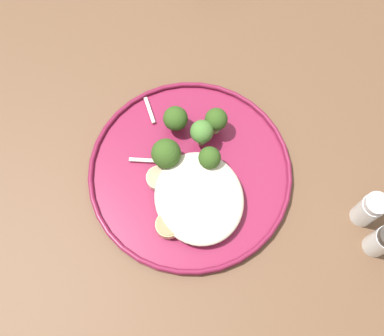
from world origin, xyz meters
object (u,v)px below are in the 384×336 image
Objects in this scene: dinner_plate at (192,171)px; seared_scallop_left_edge at (168,225)px; broccoli_floret_near_rim at (210,160)px; seared_scallop_half_hidden at (232,204)px; broccoli_floret_right_tilted at (202,132)px; salt_shaker at (369,210)px; seared_scallop_large_seared at (159,178)px; broccoli_floret_left_leaning at (175,119)px; broccoli_floret_rear_charred at (216,120)px; broccoli_floret_center_pile at (166,154)px; seared_scallop_on_noodles at (173,172)px; pepper_shaker at (382,241)px.

dinner_plate is 0.09m from seared_scallop_left_edge.
dinner_plate is at bearing -100.57° from broccoli_floret_near_rim.
seared_scallop_half_hidden reaches higher than dinner_plate.
salt_shaker is at bearing 47.64° from broccoli_floret_right_tilted.
broccoli_floret_left_leaning reaches higher than seared_scallop_large_seared.
broccoli_floret_rear_charred and broccoli_floret_right_tilted have the same top height.
broccoli_floret_rear_charred reaches higher than dinner_plate.
dinner_plate is 0.05m from seared_scallop_large_seared.
broccoli_floret_left_leaning is at bearing 152.54° from broccoli_floret_center_pile.
seared_scallop_large_seared is (0.00, -0.05, 0.01)m from dinner_plate.
broccoli_floret_right_tilted is (-0.11, 0.08, 0.02)m from seared_scallop_left_edge.
seared_scallop_half_hidden is at bearing -6.05° from broccoli_floret_rear_charred.
seared_scallop_large_seared is at bearing -116.11° from salt_shaker.
seared_scallop_large_seared is 0.29m from salt_shaker.
broccoli_floret_left_leaning reaches higher than dinner_plate.
seared_scallop_on_noodles is (-0.00, -0.03, 0.01)m from dinner_plate.
seared_scallop_left_edge is at bearing -86.96° from seared_scallop_half_hidden.
broccoli_floret_center_pile is at bearing -73.31° from broccoli_floret_right_tilted.
broccoli_floret_rear_charred is 0.99× the size of broccoli_floret_near_rim.
seared_scallop_half_hidden is at bearing 37.77° from broccoli_floret_center_pile.
broccoli_floret_rear_charred is 0.24m from salt_shaker.
broccoli_floret_center_pile is at bearing -122.09° from salt_shaker.
seared_scallop_large_seared is at bearing -61.52° from broccoli_floret_right_tilted.
broccoli_floret_center_pile is at bearing -27.46° from broccoli_floret_left_leaning.
dinner_plate is 0.08m from seared_scallop_half_hidden.
salt_shaker is at bearing 63.89° from seared_scallop_large_seared.
pepper_shaker is (0.17, 0.21, 0.02)m from dinner_plate.
broccoli_floret_center_pile is at bearing -142.23° from seared_scallop_half_hidden.
seared_scallop_on_noodles is 0.50× the size of broccoli_floret_right_tilted.
seared_scallop_half_hidden is at bearing 29.90° from dinner_plate.
broccoli_floret_center_pile is (-0.02, -0.03, 0.03)m from dinner_plate.
broccoli_floret_left_leaning is (-0.07, -0.00, 0.03)m from dinner_plate.
seared_scallop_half_hidden is 0.50× the size of broccoli_floret_rear_charred.
pepper_shaker reaches higher than broccoli_floret_left_leaning.
broccoli_floret_near_rim reaches higher than seared_scallop_on_noodles.
seared_scallop_on_noodles is at bearing -135.84° from seared_scallop_half_hidden.
pepper_shaker is (0.22, 0.16, -0.01)m from broccoli_floret_rear_charred.
seared_scallop_left_edge is at bearing -35.82° from broccoli_floret_right_tilted.
dinner_plate is 4.33× the size of pepper_shaker.
seared_scallop_large_seared is 0.51× the size of salt_shaker.
broccoli_floret_near_rim is at bearing 79.43° from dinner_plate.
broccoli_floret_left_leaning is (-0.07, 0.04, 0.02)m from seared_scallop_large_seared.
broccoli_floret_rear_charred is 0.06m from broccoli_floret_left_leaning.
broccoli_floret_near_rim is (0.01, 0.05, 0.02)m from seared_scallop_on_noodles.
salt_shaker is (0.17, 0.18, -0.01)m from broccoli_floret_right_tilted.
seared_scallop_left_edge is 0.67× the size of broccoli_floret_right_tilted.
broccoli_floret_left_leaning is at bearing -162.75° from seared_scallop_half_hidden.
salt_shaker is (0.06, 0.17, 0.01)m from seared_scallop_half_hidden.
dinner_plate is at bearing -33.22° from broccoli_floret_right_tilted.
pepper_shaker reaches higher than broccoli_floret_right_tilted.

